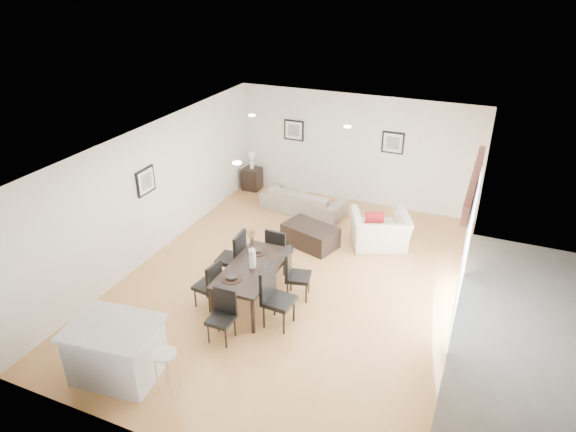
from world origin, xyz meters
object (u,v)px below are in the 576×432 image
at_px(dining_chair_wfar, 235,255).
at_px(dining_chair_efar, 294,271).
at_px(armchair, 380,230).
at_px(dining_chair_foot, 278,248).
at_px(bar_stool, 165,358).
at_px(coffee_table, 310,236).
at_px(side_table, 252,179).
at_px(dining_table, 253,270).
at_px(kitchen_island, 116,350).
at_px(dining_chair_head, 223,312).
at_px(sofa, 303,201).
at_px(dining_chair_wnear, 210,283).
at_px(dining_chair_enear, 274,294).

distance_m(dining_chair_wfar, dining_chair_efar, 1.20).
bearing_deg(armchair, dining_chair_foot, 24.68).
relative_size(dining_chair_efar, bar_stool, 1.36).
relative_size(dining_chair_foot, coffee_table, 0.83).
bearing_deg(side_table, dining_chair_efar, -54.77).
relative_size(dining_table, kitchen_island, 1.26).
distance_m(dining_table, dining_chair_head, 1.07).
relative_size(sofa, dining_table, 1.17).
relative_size(coffee_table, bar_stool, 1.61).
bearing_deg(side_table, dining_chair_head, -67.72).
bearing_deg(sofa, kitchen_island, 91.88).
distance_m(armchair, kitchen_island, 5.81).
xyz_separation_m(dining_chair_wnear, dining_chair_wfar, (0.01, 0.87, 0.08)).
height_order(armchair, dining_chair_efar, dining_chair_efar).
relative_size(dining_chair_head, kitchen_island, 0.64).
height_order(armchair, dining_chair_enear, dining_chair_enear).
bearing_deg(dining_table, sofa, 96.93).
bearing_deg(dining_chair_wnear, side_table, -154.08).
bearing_deg(dining_chair_enear, dining_chair_head, 141.11).
bearing_deg(dining_chair_foot, bar_stool, 88.89).
bearing_deg(armchair, bar_stool, 48.51).
xyz_separation_m(sofa, kitchen_island, (-0.48, -6.12, 0.15)).
xyz_separation_m(dining_chair_wnear, bar_stool, (0.47, -1.96, 0.10)).
xyz_separation_m(dining_chair_efar, side_table, (-2.88, 4.08, -0.24)).
bearing_deg(dining_chair_enear, dining_chair_efar, 3.19).
distance_m(dining_chair_efar, dining_chair_foot, 0.89).
xyz_separation_m(dining_chair_enear, dining_chair_head, (-0.60, -0.64, -0.09)).
distance_m(dining_table, bar_stool, 2.40).
xyz_separation_m(sofa, dining_chair_foot, (0.52, -2.67, 0.23)).
xyz_separation_m(coffee_table, kitchen_island, (-1.21, -4.68, 0.22)).
bearing_deg(armchair, dining_chair_wnear, 32.77).
height_order(sofa, dining_chair_foot, dining_chair_foot).
relative_size(sofa, coffee_table, 1.79).
xyz_separation_m(armchair, dining_chair_wnear, (-2.18, -3.24, 0.12)).
xyz_separation_m(dining_table, dining_chair_wfar, (-0.59, 0.43, -0.06)).
xyz_separation_m(sofa, dining_chair_wfar, (-0.07, -3.29, 0.28)).
xyz_separation_m(armchair, dining_chair_enear, (-0.98, -3.23, 0.21)).
bearing_deg(sofa, dining_chair_wnear, 95.24).
xyz_separation_m(dining_table, side_table, (-2.28, 4.49, -0.35)).
bearing_deg(armchair, dining_table, 37.43).
relative_size(dining_chair_wnear, bar_stool, 1.27).
xyz_separation_m(coffee_table, side_table, (-2.48, 2.21, 0.07)).
distance_m(dining_chair_wfar, side_table, 4.40).
distance_m(dining_chair_wfar, dining_chair_head, 1.61).
bearing_deg(dining_chair_head, dining_table, 88.71).
relative_size(armchair, dining_table, 0.67).
bearing_deg(armchair, coffee_table, -2.12).
distance_m(dining_chair_enear, dining_chair_foot, 1.60).
bearing_deg(dining_table, side_table, 115.82).
xyz_separation_m(dining_chair_head, coffee_table, (0.21, 3.34, -0.27)).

